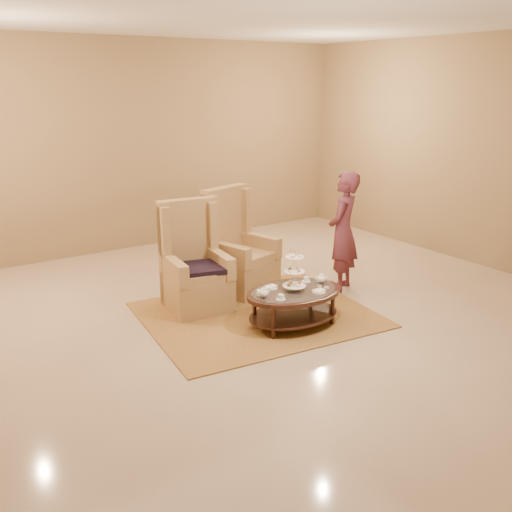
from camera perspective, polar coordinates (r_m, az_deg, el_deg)
ground at (r=7.03m, az=1.90°, el=-6.44°), size 8.00×8.00×0.00m
ceiling at (r=7.03m, az=1.90°, el=-6.44°), size 8.00×8.00×0.02m
wall_back at (r=10.02m, az=-11.68°, el=10.73°), size 8.00×0.04×3.50m
wall_right at (r=9.42m, az=22.50°, el=9.41°), size 0.04×8.00×3.50m
rug at (r=7.17m, az=0.11°, el=-5.88°), size 2.94×2.54×0.01m
tea_table at (r=6.76m, az=3.80°, el=-4.09°), size 1.25×0.91×1.00m
armchair_left at (r=7.32m, az=-6.20°, el=-1.63°), size 0.82×0.85×1.38m
armchair_right at (r=7.90m, az=-1.94°, el=-0.03°), size 0.95×0.97×1.42m
person at (r=7.88m, az=8.69°, el=2.39°), size 0.72×0.65×1.66m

